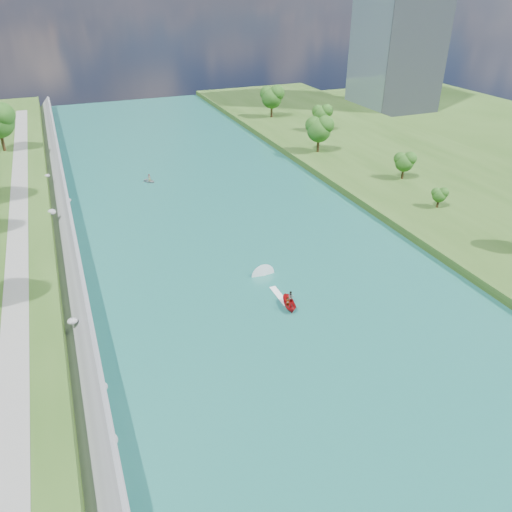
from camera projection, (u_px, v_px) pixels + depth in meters
name	position (u px, v px, depth m)	size (l,w,h in m)	color
ground	(289.00, 313.00, 65.46)	(260.00, 260.00, 0.00)	#2D5119
river_water	(237.00, 246.00, 81.63)	(55.00, 240.00, 0.10)	#185C50
berm_east	(474.00, 199.00, 97.47)	(44.00, 240.00, 1.50)	#2D5119
riprap_bank	(70.00, 271.00, 71.38)	(4.23, 236.00, 4.26)	slate
riverside_path	(17.00, 265.00, 69.30)	(3.00, 200.00, 0.10)	gray
office_tower	(402.00, 9.00, 154.77)	(22.00, 22.00, 60.00)	gray
trees_east	(378.00, 152.00, 105.01)	(16.39, 139.46, 11.01)	#1C5015
motorboat	(283.00, 296.00, 67.73)	(3.60, 18.65, 2.11)	#AC0D11
raft	(150.00, 180.00, 107.10)	(3.32, 3.58, 1.70)	gray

